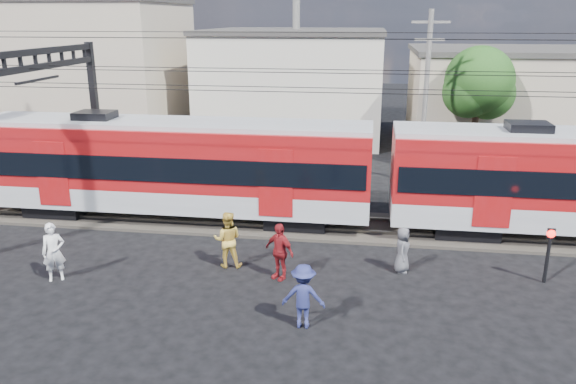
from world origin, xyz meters
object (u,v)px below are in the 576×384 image
pedestrian_a (54,252)px  crossing_signal (549,245)px  pedestrian_c (303,296)px  commuter_train (178,164)px

pedestrian_a → crossing_signal: pedestrian_a is taller
pedestrian_c → commuter_train: bearing=-51.7°
pedestrian_c → crossing_signal: bearing=-152.8°
pedestrian_a → crossing_signal: size_ratio=1.04×
commuter_train → pedestrian_c: (6.08, -7.70, -1.49)m
pedestrian_a → crossing_signal: bearing=-21.4°
commuter_train → pedestrian_a: size_ratio=26.05×
commuter_train → crossing_signal: 14.02m
commuter_train → pedestrian_c: 9.92m
commuter_train → pedestrian_a: commuter_train is taller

